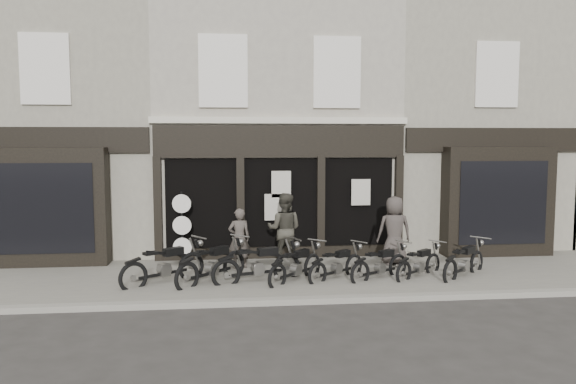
{
  "coord_description": "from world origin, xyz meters",
  "views": [
    {
      "loc": [
        -1.49,
        -12.93,
        3.54
      ],
      "look_at": [
        0.06,
        1.6,
        2.14
      ],
      "focal_mm": 35.0,
      "sensor_mm": 36.0,
      "label": 1
    }
  ],
  "objects": [
    {
      "name": "ground_plane",
      "position": [
        0.0,
        0.0,
        0.0
      ],
      "size": [
        90.0,
        90.0,
        0.0
      ],
      "primitive_type": "plane",
      "color": "#2D2B28",
      "rests_on": "ground"
    },
    {
      "name": "kerb",
      "position": [
        0.0,
        -1.25,
        0.07
      ],
      "size": [
        30.0,
        0.25,
        0.13
      ],
      "primitive_type": "cube",
      "color": "gray",
      "rests_on": "ground_plane"
    },
    {
      "name": "motorcycle_5",
      "position": [
        2.22,
        0.33,
        0.38
      ],
      "size": [
        1.76,
        1.26,
        0.94
      ],
      "rotation": [
        0.0,
        0.0,
        0.56
      ],
      "color": "black",
      "rests_on": "ground"
    },
    {
      "name": "pavement",
      "position": [
        0.0,
        0.9,
        0.06
      ],
      "size": [
        30.0,
        4.2,
        0.12
      ],
      "primitive_type": "cube",
      "color": "slate",
      "rests_on": "ground_plane"
    },
    {
      "name": "motorcycle_7",
      "position": [
        4.36,
        0.3,
        0.39
      ],
      "size": [
        1.71,
        1.53,
        0.99
      ],
      "rotation": [
        0.0,
        0.0,
        0.71
      ],
      "color": "black",
      "rests_on": "ground"
    },
    {
      "name": "motorcycle_4",
      "position": [
        1.15,
        0.43,
        0.37
      ],
      "size": [
        1.66,
        1.36,
        0.93
      ],
      "rotation": [
        0.0,
        0.0,
        0.65
      ],
      "color": "black",
      "rests_on": "ground"
    },
    {
      "name": "neighbour_right",
      "position": [
        6.35,
        5.9,
        4.04
      ],
      "size": [
        5.6,
        6.73,
        8.34
      ],
      "color": "gray",
      "rests_on": "ground"
    },
    {
      "name": "man_left",
      "position": [
        -1.22,
        1.75,
        0.91
      ],
      "size": [
        0.62,
        0.44,
        1.59
      ],
      "primitive_type": "imported",
      "rotation": [
        0.0,
        0.0,
        3.26
      ],
      "color": "#473F3A",
      "rests_on": "pavement"
    },
    {
      "name": "motorcycle_0",
      "position": [
        -3.03,
        0.48,
        0.44
      ],
      "size": [
        1.97,
        1.62,
        1.1
      ],
      "rotation": [
        0.0,
        0.0,
        0.65
      ],
      "color": "black",
      "rests_on": "ground"
    },
    {
      "name": "man_right",
      "position": [
        2.97,
        1.71,
        1.05
      ],
      "size": [
        0.94,
        0.63,
        1.87
      ],
      "primitive_type": "imported",
      "rotation": [
        0.0,
        0.0,
        3.1
      ],
      "color": "#403935",
      "rests_on": "pavement"
    },
    {
      "name": "man_centre",
      "position": [
        0.0,
        1.97,
        1.1
      ],
      "size": [
        1.12,
        0.97,
        1.96
      ],
      "primitive_type": "imported",
      "rotation": [
        0.0,
        0.0,
        2.87
      ],
      "color": "#3A382F",
      "rests_on": "pavement"
    },
    {
      "name": "motorcycle_3",
      "position": [
        0.13,
        0.34,
        0.39
      ],
      "size": [
        1.59,
        1.65,
        0.99
      ],
      "rotation": [
        0.0,
        0.0,
        0.81
      ],
      "color": "black",
      "rests_on": "ground"
    },
    {
      "name": "motorcycle_1",
      "position": [
        -1.89,
        0.44,
        0.44
      ],
      "size": [
        1.78,
        1.85,
        1.11
      ],
      "rotation": [
        0.0,
        0.0,
        0.81
      ],
      "color": "black",
      "rests_on": "ground"
    },
    {
      "name": "neighbour_left",
      "position": [
        -6.35,
        5.9,
        4.04
      ],
      "size": [
        5.6,
        6.73,
        8.34
      ],
      "color": "gray",
      "rests_on": "ground"
    },
    {
      "name": "motorcycle_2",
      "position": [
        -0.79,
        0.34,
        0.44
      ],
      "size": [
        2.21,
        1.05,
        1.1
      ],
      "rotation": [
        0.0,
        0.0,
        0.33
      ],
      "color": "black",
      "rests_on": "ground"
    },
    {
      "name": "central_building",
      "position": [
        0.0,
        5.95,
        4.08
      ],
      "size": [
        7.3,
        6.22,
        8.34
      ],
      "color": "#ACA693",
      "rests_on": "ground"
    },
    {
      "name": "motorcycle_6",
      "position": [
        3.23,
        0.38,
        0.36
      ],
      "size": [
        1.62,
        1.36,
        0.91
      ],
      "rotation": [
        0.0,
        0.0,
        0.66
      ],
      "color": "black",
      "rests_on": "ground"
    },
    {
      "name": "advert_sign_post",
      "position": [
        -2.75,
        2.38,
        1.02
      ],
      "size": [
        0.51,
        0.33,
        2.1
      ],
      "rotation": [
        0.0,
        0.0,
        -0.1
      ],
      "color": "black",
      "rests_on": "ground"
    }
  ]
}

